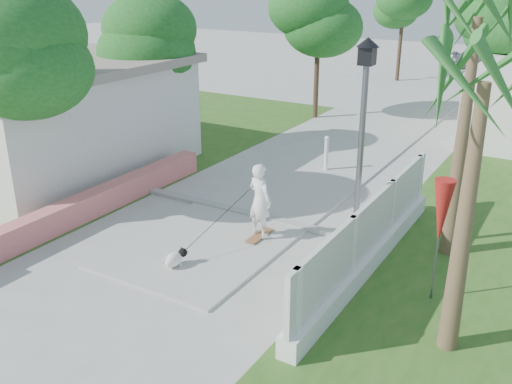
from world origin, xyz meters
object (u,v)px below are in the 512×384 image
Objects in this scene: bollard at (326,153)px; skateboarder at (231,213)px; street_lamp at (361,142)px; parked_car at (486,59)px; dog at (175,258)px; patio_umbrella at (442,213)px.

bollard is 0.48× the size of skateboarder.
street_lamp is at bearing -139.93° from skateboarder.
skateboarder reaches higher than bollard.
parked_car is (-2.22, 26.47, -1.73)m from street_lamp.
skateboarder is at bearing 94.59° from dog.
street_lamp is at bearing -59.04° from bollard.
parked_car is (-4.12, 27.47, -0.99)m from patio_umbrella.
street_lamp is 4.35m from dog.
street_lamp is 4.07× the size of bollard.
bollard is at bearing 174.14° from parked_car.
skateboarder is at bearing -178.65° from patio_umbrella.
patio_umbrella is 27.80m from parked_car.
street_lamp is 1.93× the size of patio_umbrella.
bollard is at bearing 129.91° from patio_umbrella.
street_lamp is at bearing 62.91° from dog.
patio_umbrella is 3.93× the size of dog.
street_lamp reaches higher than patio_umbrella.
dog is (-0.09, -7.02, -0.36)m from bollard.
street_lamp is 2.27m from patio_umbrella.
street_lamp reaches higher than skateboarder.
skateboarder is (-2.38, -1.10, -1.63)m from street_lamp.
parked_car is (0.58, 28.99, 0.46)m from dog.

